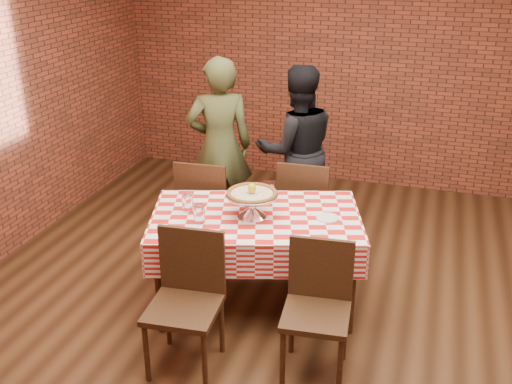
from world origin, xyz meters
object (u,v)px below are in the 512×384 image
pizza (252,194)px  chair_far_left (209,206)px  chair_near_left (184,307)px  diner_olive (220,147)px  chair_near_right (316,315)px  water_glass_right (188,203)px  diner_black (297,150)px  table (256,260)px  water_glass_left (199,214)px  chair_far_right (306,206)px  condiment_caddy (269,191)px  pizza_stand (252,205)px

pizza → chair_far_left: pizza is taller
chair_near_left → diner_olive: diner_olive is taller
pizza → chair_near_right: bearing=-45.8°
water_glass_right → diner_black: bearing=71.8°
table → water_glass_right: water_glass_right is taller
water_glass_left → chair_near_right: bearing=-24.5°
chair_near_right → chair_far_right: size_ratio=0.97×
table → diner_black: (-0.03, 1.38, 0.43)m
water_glass_right → chair_near_left: (0.29, -0.78, -0.36)m
water_glass_right → pizza: bearing=7.0°
condiment_caddy → chair_far_left: 0.82m
chair_near_left → diner_olive: (-0.49, 2.00, 0.38)m
chair_near_right → chair_near_left: bearing=-172.5°
pizza → chair_far_left: (-0.62, 0.66, -0.47)m
water_glass_left → chair_far_right: bearing=65.0°
table → chair_far_left: (-0.64, 0.64, 0.09)m
pizza_stand → chair_far_left: bearing=132.8°
chair_near_left → pizza: bearing=72.3°
water_glass_left → diner_black: (0.33, 1.62, -0.02)m
chair_far_left → diner_black: bearing=-133.1°
pizza_stand → chair_near_left: size_ratio=0.42×
table → diner_black: bearing=91.2°
table → pizza: size_ratio=4.09×
chair_near_right → diner_black: size_ratio=0.56×
pizza → chair_far_right: bearing=77.7°
chair_far_right → condiment_caddy: bearing=71.7°
condiment_caddy → chair_near_left: (-0.23, -1.17, -0.37)m
pizza → chair_far_right: pizza is taller
condiment_caddy → diner_olive: (-0.72, 0.84, 0.01)m
table → chair_far_left: size_ratio=1.63×
pizza → condiment_caddy: size_ratio=2.56×
water_glass_right → diner_black: diner_black is taller
chair_far_left → chair_far_right: (0.82, 0.26, -0.00)m
chair_near_right → diner_black: 2.18m
table → chair_far_right: 0.93m
chair_far_right → chair_near_right: bearing=102.9°
water_glass_left → chair_near_right: 1.12m
pizza_stand → water_glass_right: bearing=-173.0°
chair_near_left → water_glass_right: bearing=106.0°
diner_olive → pizza_stand: bearing=94.4°
condiment_caddy → chair_near_right: (0.60, -0.98, -0.38)m
water_glass_left → chair_near_right: chair_near_right is taller
chair_near_left → chair_far_left: bearing=101.1°
water_glass_left → chair_far_left: 0.99m
chair_far_left → chair_near_left: bearing=102.1°
water_glass_left → diner_olive: diner_olive is taller
water_glass_right → diner_black: 1.54m
pizza → chair_near_left: pizza is taller
pizza_stand → diner_black: bearing=90.2°
chair_far_left → chair_far_right: bearing=-165.7°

